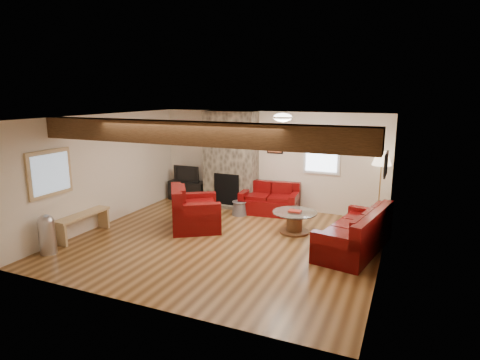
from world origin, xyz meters
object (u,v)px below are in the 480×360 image
Objects in this scene: armchair_red at (195,208)px; tv_cabinet at (188,190)px; sofa_three at (354,230)px; coffee_table at (294,222)px; floor_lamp at (382,163)px; television at (188,173)px; loveseat at (269,198)px.

armchair_red is 2.48m from tv_cabinet.
coffee_table is at bearing -100.32° from sofa_three.
floor_lamp reaches higher than sofa_three.
television is at bearing 0.00° from tv_cabinet.
television is 5.14m from floor_lamp.
coffee_table is 0.89× the size of tv_cabinet.
tv_cabinet is (-1.40, 2.04, -0.20)m from armchair_red.
armchair_red is at bearing -55.70° from tv_cabinet.
coffee_table is (-1.31, 0.51, -0.17)m from sofa_three.
tv_cabinet is 0.49m from television.
television is (-1.40, 2.04, 0.29)m from armchair_red.
loveseat is 1.53m from coffee_table.
coffee_table is 1.22× the size of television.
sofa_three reaches higher than coffee_table.
television reaches higher than tv_cabinet.
tv_cabinet is at bearing 157.23° from coffee_table.
coffee_table is 2.41m from floor_lamp.
armchair_red is 4.28m from floor_lamp.
floor_lamp is (0.28, 1.85, 1.02)m from sofa_three.
armchair_red is 0.69× the size of floor_lamp.
floor_lamp reaches higher than armchair_red.
armchair_red is 2.20m from coffee_table.
sofa_three is at bearing -22.33° from tv_cabinet.
loveseat is 1.33× the size of tv_cabinet.
floor_lamp is (5.10, -0.12, 0.67)m from television.
tv_cabinet reaches higher than coffee_table.
floor_lamp is (3.70, 1.92, 0.96)m from armchair_red.
floor_lamp is at bearing -95.94° from armchair_red.
floor_lamp is at bearing -1.77° from loveseat.
sofa_three reaches higher than loveseat.
television is (-2.52, 0.30, 0.38)m from loveseat.
television reaches higher than coffee_table.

